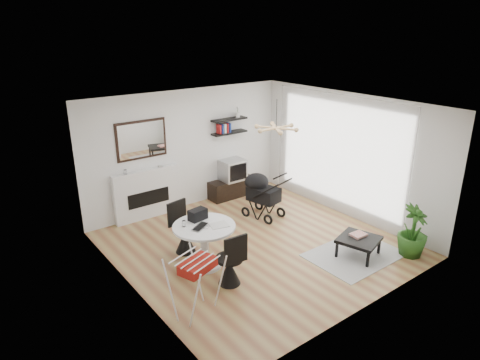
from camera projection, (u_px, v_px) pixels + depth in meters
floor at (256, 245)px, 8.28m from camera, size 5.00×5.00×0.00m
ceiling at (258, 106)px, 7.36m from camera, size 5.00×5.00×0.00m
wall_back at (187, 149)px, 9.69m from camera, size 5.00×0.00×5.00m
wall_left at (128, 214)px, 6.40m from camera, size 0.00×5.00×5.00m
wall_right at (347, 155)px, 9.24m from camera, size 0.00×5.00×5.00m
sheer_curtain at (336, 154)px, 9.33m from camera, size 0.04×3.60×2.60m
fireplace at (146, 188)px, 9.24m from camera, size 1.50×0.17×2.16m
shelf_lower at (229, 133)px, 10.12m from camera, size 0.90×0.25×0.04m
shelf_upper at (229, 119)px, 10.01m from camera, size 0.90×0.25×0.04m
pendant_lamp at (276, 128)px, 8.17m from camera, size 0.90×0.90×0.10m
tv_console at (232, 188)px, 10.53m from camera, size 1.18×0.41×0.44m
crt_tv at (232, 170)px, 10.37m from camera, size 0.58×0.51×0.51m
dining_table at (204, 239)px, 7.38m from camera, size 1.08×1.08×0.79m
laptop at (203, 227)px, 7.19m from camera, size 0.41×0.36×0.03m
black_bag at (198, 214)px, 7.48m from camera, size 0.35×0.24×0.19m
newspaper at (219, 225)px, 7.29m from camera, size 0.36×0.32×0.01m
drinking_glass at (184, 224)px, 7.23m from camera, size 0.06×0.06×0.11m
chair_far at (184, 237)px, 7.94m from camera, size 0.48×0.49×0.97m
chair_near at (230, 268)px, 6.93m from camera, size 0.45×0.47×0.95m
drying_rack at (196, 285)px, 6.15m from camera, size 0.77×0.74×0.93m
stroller at (261, 196)px, 9.38m from camera, size 0.72×0.95×1.08m
rug at (354, 254)px, 7.91m from camera, size 1.68×1.22×0.01m
coffee_table at (359, 240)px, 7.78m from camera, size 0.85×0.85×0.35m
magazines at (358, 235)px, 7.85m from camera, size 0.29×0.23×0.04m
potted_plant at (413, 231)px, 7.76m from camera, size 0.63×0.63×0.97m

